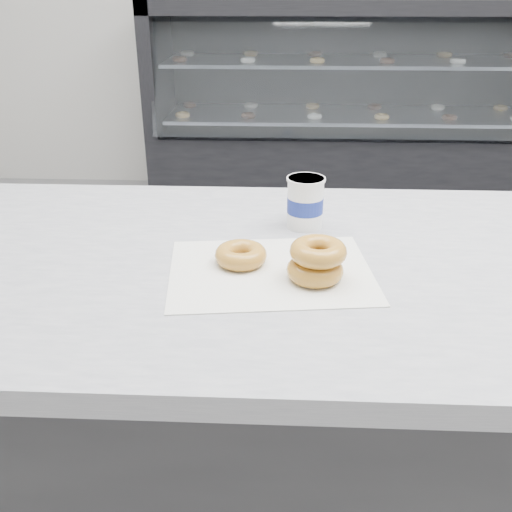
# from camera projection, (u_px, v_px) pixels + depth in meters

# --- Properties ---
(ground) EXTENTS (5.00, 5.00, 0.00)m
(ground) POSITION_uv_depth(u_px,v_px,m) (393.00, 420.00, 1.93)
(ground) COLOR gray
(ground) RESTS_ON ground
(counter) EXTENTS (3.06, 0.76, 0.90)m
(counter) POSITION_uv_depth(u_px,v_px,m) (464.00, 453.00, 1.19)
(counter) COLOR #333335
(counter) RESTS_ON ground
(display_case) EXTENTS (2.40, 0.74, 1.25)m
(display_case) POSITION_uv_depth(u_px,v_px,m) (344.00, 129.00, 3.62)
(display_case) COLOR black
(display_case) RESTS_ON ground
(wax_paper) EXTENTS (0.37, 0.30, 0.00)m
(wax_paper) POSITION_uv_depth(u_px,v_px,m) (271.00, 271.00, 0.97)
(wax_paper) COLOR silver
(wax_paper) RESTS_ON counter
(donut_single) EXTENTS (0.12, 0.12, 0.03)m
(donut_single) POSITION_uv_depth(u_px,v_px,m) (241.00, 255.00, 0.99)
(donut_single) COLOR #C48736
(donut_single) RESTS_ON wax_paper
(donut_stack) EXTENTS (0.10, 0.10, 0.06)m
(donut_stack) POSITION_uv_depth(u_px,v_px,m) (317.00, 261.00, 0.93)
(donut_stack) COLOR #C48736
(donut_stack) RESTS_ON wax_paper
(coffee_cup) EXTENTS (0.09, 0.09, 0.10)m
(coffee_cup) POSITION_uv_depth(u_px,v_px,m) (305.00, 202.00, 1.12)
(coffee_cup) COLOR white
(coffee_cup) RESTS_ON counter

